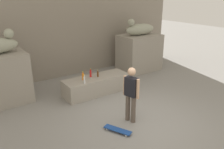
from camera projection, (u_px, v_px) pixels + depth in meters
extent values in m
plane|color=gray|center=(139.00, 120.00, 6.97)|extent=(40.00, 40.00, 0.00)
cube|color=gray|center=(62.00, 9.00, 9.97)|extent=(11.74, 0.60, 5.84)
cube|color=gray|center=(139.00, 53.00, 11.15)|extent=(1.93, 1.30, 1.73)
sphere|color=#9DA08A|center=(9.00, 34.00, 7.60)|extent=(0.32, 0.32, 0.32)
ellipsoid|color=#9DA08A|center=(140.00, 29.00, 10.77)|extent=(1.61, 0.59, 0.52)
sphere|color=#9DA08A|center=(131.00, 22.00, 10.36)|extent=(0.32, 0.32, 0.32)
cube|color=gray|center=(97.00, 85.00, 8.73)|extent=(2.52, 0.87, 0.64)
cylinder|color=brown|center=(133.00, 109.00, 6.73)|extent=(0.14, 0.14, 0.82)
cylinder|color=brown|center=(128.00, 107.00, 6.85)|extent=(0.14, 0.14, 0.82)
cube|color=black|center=(131.00, 87.00, 6.56)|extent=(0.29, 0.40, 0.56)
sphere|color=tan|center=(132.00, 72.00, 6.40)|extent=(0.23, 0.23, 0.23)
cylinder|color=tan|center=(138.00, 89.00, 6.43)|extent=(0.09, 0.09, 0.58)
cylinder|color=tan|center=(125.00, 85.00, 6.69)|extent=(0.09, 0.09, 0.58)
cube|color=navy|center=(118.00, 130.00, 6.35)|extent=(0.52, 0.81, 0.02)
cylinder|color=white|center=(107.00, 129.00, 6.45)|extent=(0.05, 0.06, 0.06)
cylinder|color=white|center=(110.00, 127.00, 6.57)|extent=(0.05, 0.06, 0.06)
cylinder|color=white|center=(126.00, 135.00, 6.17)|extent=(0.05, 0.06, 0.06)
cylinder|color=white|center=(128.00, 133.00, 6.28)|extent=(0.05, 0.06, 0.06)
cylinder|color=#593314|center=(98.00, 74.00, 8.63)|extent=(0.06, 0.06, 0.19)
cylinder|color=#593314|center=(98.00, 71.00, 8.59)|extent=(0.03, 0.03, 0.06)
cylinder|color=yellow|center=(98.00, 70.00, 8.58)|extent=(0.03, 0.03, 0.01)
cylinder|color=red|center=(91.00, 74.00, 8.62)|extent=(0.07, 0.07, 0.24)
cylinder|color=red|center=(90.00, 70.00, 8.57)|extent=(0.03, 0.03, 0.06)
cylinder|color=yellow|center=(90.00, 69.00, 8.55)|extent=(0.04, 0.04, 0.01)
cylinder|color=silver|center=(84.00, 80.00, 8.00)|extent=(0.06, 0.06, 0.24)
cylinder|color=silver|center=(84.00, 76.00, 7.95)|extent=(0.03, 0.03, 0.06)
cylinder|color=yellow|center=(84.00, 75.00, 7.94)|extent=(0.03, 0.03, 0.01)
cylinder|color=orange|center=(83.00, 77.00, 8.30)|extent=(0.08, 0.08, 0.25)
cylinder|color=orange|center=(83.00, 73.00, 8.25)|extent=(0.03, 0.03, 0.06)
cylinder|color=yellow|center=(83.00, 72.00, 8.24)|extent=(0.04, 0.04, 0.01)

